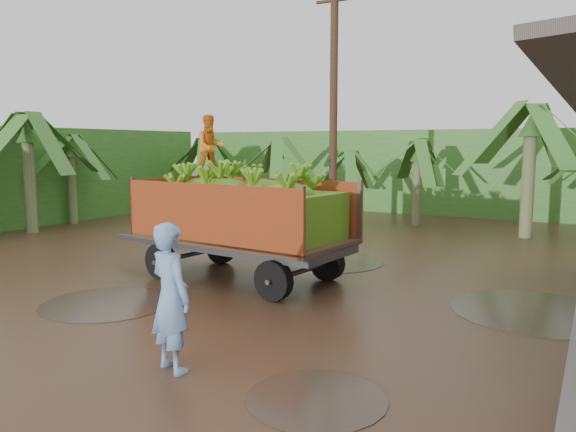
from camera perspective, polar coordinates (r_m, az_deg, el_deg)
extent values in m
plane|color=black|center=(10.83, -1.08, -8.68)|extent=(100.00, 100.00, 0.00)
cube|color=#2D661E|center=(26.05, 13.01, 4.50)|extent=(22.00, 3.00, 3.60)
cube|color=#2D661E|center=(23.26, -26.84, 3.59)|extent=(3.00, 18.00, 3.60)
cube|color=#47474C|center=(14.74, -14.47, -2.34)|extent=(1.88, 0.32, 0.13)
imported|color=orange|center=(13.56, -7.88, 7.02)|extent=(0.88, 0.92, 1.49)
imported|color=#719ACE|center=(7.58, -11.82, -8.07)|extent=(0.84, 0.68, 1.99)
cylinder|color=#47301E|center=(17.53, 4.64, 10.34)|extent=(0.24, 0.24, 7.85)
cube|color=#47301E|center=(18.02, 4.76, 20.99)|extent=(1.20, 0.08, 0.08)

